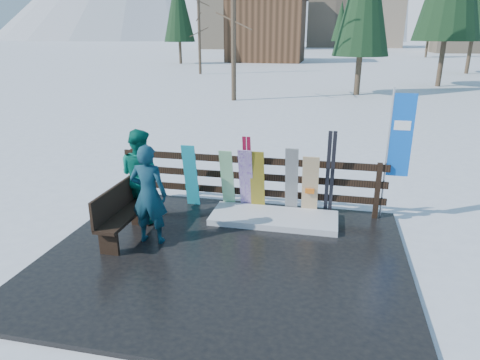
% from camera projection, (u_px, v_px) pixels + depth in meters
% --- Properties ---
extents(ground, '(700.00, 700.00, 0.00)m').
position_uv_depth(ground, '(224.00, 260.00, 7.19)').
color(ground, white).
rests_on(ground, ground).
extents(deck, '(6.00, 5.00, 0.08)m').
position_uv_depth(deck, '(224.00, 258.00, 7.18)').
color(deck, black).
rests_on(deck, ground).
extents(fence, '(5.60, 0.10, 1.15)m').
position_uv_depth(fence, '(249.00, 178.00, 8.99)').
color(fence, black).
rests_on(fence, deck).
extents(snow_patch, '(2.49, 1.00, 0.12)m').
position_uv_depth(snow_patch, '(274.00, 218.00, 8.50)').
color(snow_patch, white).
rests_on(snow_patch, deck).
extents(bench, '(0.41, 1.50, 0.97)m').
position_uv_depth(bench, '(120.00, 212.00, 7.63)').
color(bench, black).
rests_on(bench, deck).
extents(snowboard_0, '(0.28, 0.31, 1.39)m').
position_uv_depth(snowboard_0, '(191.00, 176.00, 9.02)').
color(snowboard_0, '#1CA5BC').
rests_on(snowboard_0, deck).
extents(snowboard_1, '(0.26, 0.38, 1.33)m').
position_uv_depth(snowboard_1, '(227.00, 180.00, 8.87)').
color(snowboard_1, white).
rests_on(snowboard_1, deck).
extents(snowboard_2, '(0.29, 0.33, 1.34)m').
position_uv_depth(snowboard_2, '(257.00, 182.00, 8.74)').
color(snowboard_2, yellow).
rests_on(snowboard_2, deck).
extents(snowboard_3, '(0.28, 0.40, 1.37)m').
position_uv_depth(snowboard_3, '(246.00, 180.00, 8.78)').
color(snowboard_3, silver).
rests_on(snowboard_3, deck).
extents(snowboard_4, '(0.25, 0.39, 1.45)m').
position_uv_depth(snowboard_4, '(292.00, 181.00, 8.58)').
color(snowboard_4, black).
rests_on(snowboard_4, deck).
extents(snowboard_5, '(0.32, 0.34, 1.30)m').
position_uv_depth(snowboard_5, '(310.00, 186.00, 8.53)').
color(snowboard_5, silver).
rests_on(snowboard_5, deck).
extents(ski_pair_a, '(0.16, 0.32, 1.62)m').
position_uv_depth(ski_pair_a, '(248.00, 173.00, 8.80)').
color(ski_pair_a, maroon).
rests_on(ski_pair_a, deck).
extents(ski_pair_b, '(0.17, 0.34, 1.81)m').
position_uv_depth(ski_pair_b, '(330.00, 174.00, 8.44)').
color(ski_pair_b, black).
rests_on(ski_pair_b, deck).
extents(rental_flag, '(0.45, 0.04, 2.60)m').
position_uv_depth(rental_flag, '(398.00, 140.00, 8.15)').
color(rental_flag, silver).
rests_on(rental_flag, deck).
extents(person_front, '(0.66, 0.45, 1.78)m').
position_uv_depth(person_front, '(149.00, 195.00, 7.41)').
color(person_front, '#144F58').
rests_on(person_front, deck).
extents(person_back, '(1.10, 1.01, 1.83)m').
position_uv_depth(person_back, '(141.00, 175.00, 8.35)').
color(person_back, '#066452').
rests_on(person_back, deck).
extents(resort_buildings, '(73.00, 87.60, 22.60)m').
position_uv_depth(resort_buildings, '(338.00, 9.00, 110.54)').
color(resort_buildings, tan).
rests_on(resort_buildings, ground).
extents(trees, '(42.08, 68.82, 12.84)m').
position_uv_depth(trees, '(361.00, 15.00, 48.85)').
color(trees, '#382B1E').
rests_on(trees, ground).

